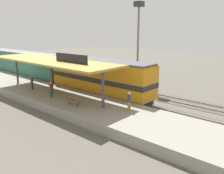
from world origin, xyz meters
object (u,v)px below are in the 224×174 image
passenger_carriage_single (23,64)px  freight_car (98,71)px  person_walking (51,89)px  platform_bench (73,101)px  light_mast (138,27)px  person_boarding (32,82)px  person_waiting (129,100)px  locomotive (99,77)px

passenger_carriage_single → freight_car: passenger_carriage_single is taller
freight_car → person_walking: (-10.36, -3.20, -0.12)m
platform_bench → light_mast: light_mast is taller
person_boarding → freight_car: bearing=-8.3°
person_waiting → person_walking: 9.09m
freight_car → person_waiting: freight_car is taller
platform_bench → freight_car: (10.60, 7.08, 0.63)m
passenger_carriage_single → freight_car: 13.97m
locomotive → person_waiting: size_ratio=8.44×
platform_bench → light_mast: 15.65m
person_waiting → person_boarding: same height
person_walking → person_waiting: bearing=-76.9°
passenger_carriage_single → person_boarding: passenger_carriage_single is taller
platform_bench → person_boarding: (0.72, 8.51, 0.51)m
person_waiting → person_walking: size_ratio=1.00×
freight_car → person_walking: bearing=-162.8°
light_mast → person_boarding: size_ratio=6.84×
passenger_carriage_single → person_waiting: size_ratio=11.70×
freight_car → person_waiting: (-8.30, -12.05, -0.12)m
platform_bench → locomotive: locomotive is taller
light_mast → person_boarding: (-13.08, 6.32, -6.54)m
light_mast → person_walking: bearing=172.9°
person_walking → freight_car: bearing=17.2°
freight_car → locomotive: bearing=-133.7°
locomotive → platform_bench: bearing=-159.3°
passenger_carriage_single → freight_car: bearing=-70.8°
light_mast → person_boarding: 15.93m
platform_bench → light_mast: size_ratio=0.15×
locomotive → person_boarding: size_ratio=8.44×
passenger_carriage_single → person_waiting: (-3.70, -25.24, -0.46)m
platform_bench → passenger_carriage_single: 21.16m
person_walking → person_boarding: 4.66m
platform_bench → person_waiting: bearing=-65.2°
locomotive → person_boarding: locomotive is taller
freight_car → person_boarding: bearing=171.7°
person_boarding → person_waiting: bearing=-83.3°
passenger_carriage_single → person_waiting: bearing=-98.3°
locomotive → passenger_carriage_single: (0.00, 18.00, -0.10)m
person_walking → person_boarding: bearing=84.1°
locomotive → passenger_carriage_single: size_ratio=0.72×
freight_car → person_boarding: size_ratio=7.02×
platform_bench → person_waiting: size_ratio=0.99×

